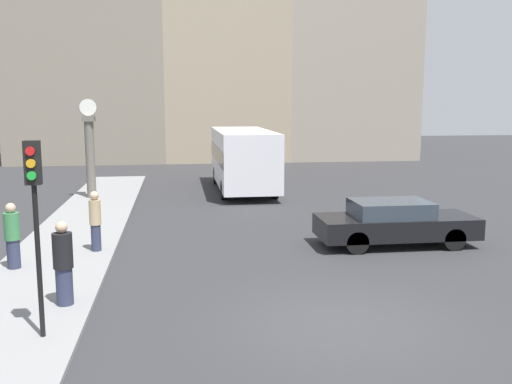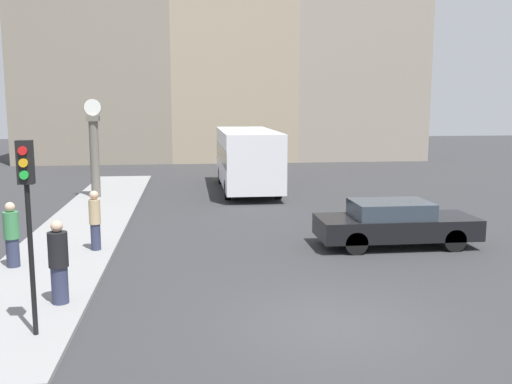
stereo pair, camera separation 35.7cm
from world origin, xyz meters
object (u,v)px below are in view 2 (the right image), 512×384
at_px(traffic_light_near, 27,197).
at_px(pedestrian_black_jacket, 59,263).
at_px(bus_distant, 247,156).
at_px(pedestrian_tan_coat, 95,220).
at_px(street_clock, 94,151).
at_px(sedan_car, 395,223).
at_px(pedestrian_green_hoodie, 12,235).

relative_size(traffic_light_near, pedestrian_black_jacket, 1.99).
distance_m(bus_distant, pedestrian_tan_coat, 12.47).
height_order(street_clock, pedestrian_black_jacket, street_clock).
bearing_deg(street_clock, sedan_car, -43.47).
bearing_deg(bus_distant, pedestrian_tan_coat, -116.16).
xyz_separation_m(sedan_car, pedestrian_green_hoodie, (-10.57, -1.29, 0.23)).
relative_size(bus_distant, traffic_light_near, 2.32).
height_order(sedan_car, bus_distant, bus_distant).
height_order(pedestrian_green_hoodie, pedestrian_black_jacket, pedestrian_black_jacket).
xyz_separation_m(traffic_light_near, pedestrian_green_hoodie, (-1.69, 4.55, -1.69)).
bearing_deg(pedestrian_tan_coat, street_clock, 98.72).
height_order(bus_distant, pedestrian_black_jacket, bus_distant).
bearing_deg(pedestrian_black_jacket, traffic_light_near, -93.05).
xyz_separation_m(sedan_car, pedestrian_tan_coat, (-8.74, 0.20, 0.27)).
distance_m(traffic_light_near, pedestrian_tan_coat, 6.26).
distance_m(sedan_car, traffic_light_near, 10.80).
bearing_deg(traffic_light_near, street_clock, 94.84).
distance_m(bus_distant, traffic_light_near, 18.13).
bearing_deg(pedestrian_black_jacket, sedan_car, 25.48).
relative_size(bus_distant, pedestrian_black_jacket, 4.61).
xyz_separation_m(pedestrian_green_hoodie, pedestrian_tan_coat, (1.83, 1.49, 0.04)).
distance_m(bus_distant, street_clock, 7.16).
height_order(sedan_car, pedestrian_black_jacket, pedestrian_black_jacket).
xyz_separation_m(bus_distant, pedestrian_black_jacket, (-5.54, -15.56, -0.70)).
bearing_deg(traffic_light_near, bus_distant, 71.90).
distance_m(pedestrian_tan_coat, pedestrian_black_jacket, 4.39).
bearing_deg(pedestrian_green_hoodie, pedestrian_black_jacket, -58.46).
distance_m(sedan_car, street_clock, 14.12).
height_order(traffic_light_near, street_clock, street_clock).
distance_m(street_clock, pedestrian_tan_coat, 9.64).
height_order(street_clock, pedestrian_tan_coat, street_clock).
relative_size(bus_distant, street_clock, 1.87).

